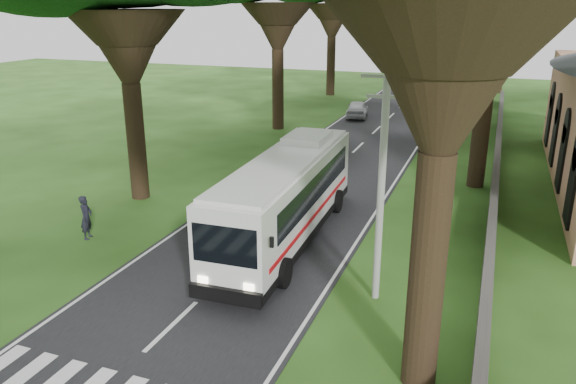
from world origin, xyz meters
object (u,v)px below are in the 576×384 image
at_px(coach_bus, 286,196).
at_px(distant_car_a, 357,109).
at_px(pedestrian, 86,217).
at_px(pole_mid, 446,91).
at_px(pole_far, 467,62).
at_px(distant_car_c, 431,80).
at_px(pole_near, 382,180).

height_order(coach_bus, distant_car_a, coach_bus).
relative_size(distant_car_a, pedestrian, 2.26).
relative_size(pole_mid, distant_car_a, 1.87).
xyz_separation_m(pole_mid, pole_far, (0.00, 20.00, 0.00)).
bearing_deg(distant_car_c, coach_bus, 81.40).
bearing_deg(pole_far, distant_car_c, 110.23).
xyz_separation_m(pole_far, distant_car_a, (-8.18, -9.46, -3.42)).
bearing_deg(coach_bus, pole_mid, 72.28).
bearing_deg(pole_far, pole_near, -90.00).
bearing_deg(pole_near, pedestrian, 176.75).
xyz_separation_m(distant_car_a, pedestrian, (-4.30, -29.83, 0.19)).
relative_size(pole_near, pole_mid, 1.00).
xyz_separation_m(pole_mid, distant_car_c, (-4.58, 32.44, -3.43)).
bearing_deg(distant_car_c, pedestrian, 72.72).
bearing_deg(pole_mid, pole_far, 90.00).
height_order(pole_near, pole_mid, same).
bearing_deg(coach_bus, pole_near, -40.23).
xyz_separation_m(distant_car_c, pedestrian, (-7.90, -51.73, 0.19)).
bearing_deg(coach_bus, distant_car_c, 87.90).
height_order(distant_car_a, pedestrian, pedestrian).
height_order(coach_bus, distant_car_c, coach_bus).
relative_size(pole_near, distant_car_a, 1.87).
distance_m(pole_near, pole_mid, 20.00).
xyz_separation_m(coach_bus, distant_car_c, (0.00, 48.84, -1.17)).
bearing_deg(pedestrian, pole_mid, -48.78).
distance_m(coach_bus, distant_car_c, 48.85).
height_order(pole_mid, pole_far, same).
height_order(pole_far, coach_bus, pole_far).
height_order(pole_mid, distant_car_a, pole_mid).
bearing_deg(pole_far, pole_mid, -90.00).
distance_m(pole_near, distant_car_c, 52.75).
bearing_deg(coach_bus, pedestrian, -161.98).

